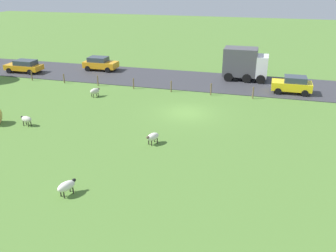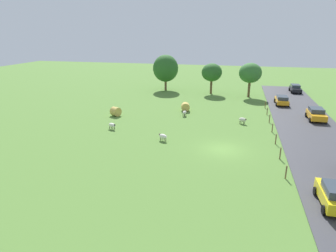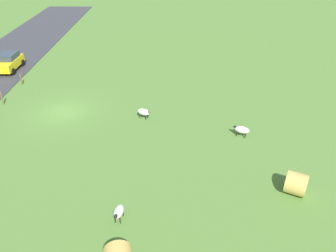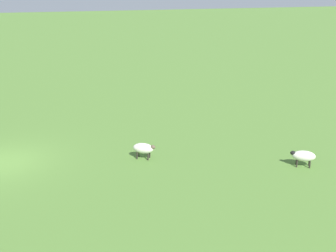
{
  "view_description": "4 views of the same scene",
  "coord_description": "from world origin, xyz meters",
  "px_view_note": "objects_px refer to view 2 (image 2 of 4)",
  "views": [
    {
      "loc": [
        -27.91,
        -6.03,
        10.76
      ],
      "look_at": [
        -7.54,
        -0.4,
        1.87
      ],
      "focal_mm": 38.03,
      "sensor_mm": 36.0,
      "label": 1
    },
    {
      "loc": [
        1.16,
        -28.83,
        11.63
      ],
      "look_at": [
        -6.03,
        0.86,
        1.81
      ],
      "focal_mm": 31.55,
      "sensor_mm": 36.0,
      "label": 2
    },
    {
      "loc": [
        -8.81,
        23.29,
        13.0
      ],
      "look_at": [
        -8.56,
        3.94,
        1.11
      ],
      "focal_mm": 35.08,
      "sensor_mm": 36.0,
      "label": 3
    },
    {
      "loc": [
        -3.69,
        19.89,
        8.75
      ],
      "look_at": [
        -7.76,
        1.38,
        1.77
      ],
      "focal_mm": 45.53,
      "sensor_mm": 36.0,
      "label": 4
    }
  ],
  "objects_px": {
    "sheep_1": "(112,125)",
    "sheep_3": "(185,112)",
    "hay_bale_1": "(185,107)",
    "tree_0": "(212,73)",
    "sheep_2": "(242,120)",
    "car_0": "(316,114)",
    "hay_bale_0": "(116,112)",
    "car_1": "(282,100)",
    "car_2": "(295,88)",
    "car_3": "(336,195)",
    "tree_2": "(250,73)",
    "tree_1": "(166,68)",
    "sheep_0": "(163,136)"
  },
  "relations": [
    {
      "from": "sheep_1",
      "to": "sheep_3",
      "type": "xyz_separation_m",
      "value": [
        7.68,
        7.96,
        0.02
      ]
    },
    {
      "from": "hay_bale_1",
      "to": "sheep_3",
      "type": "bearing_deg",
      "value": -81.99
    },
    {
      "from": "sheep_3",
      "to": "tree_0",
      "type": "distance_m",
      "value": 17.62
    },
    {
      "from": "sheep_2",
      "to": "sheep_3",
      "type": "xyz_separation_m",
      "value": [
        -8.09,
        1.85,
        -0.01
      ]
    },
    {
      "from": "tree_0",
      "to": "car_0",
      "type": "xyz_separation_m",
      "value": [
        15.77,
        -14.93,
        -3.21
      ]
    },
    {
      "from": "sheep_1",
      "to": "car_0",
      "type": "xyz_separation_m",
      "value": [
        25.51,
        10.16,
        0.37
      ]
    },
    {
      "from": "hay_bale_0",
      "to": "car_1",
      "type": "xyz_separation_m",
      "value": [
        24.03,
        12.69,
        0.19
      ]
    },
    {
      "from": "car_1",
      "to": "car_2",
      "type": "bearing_deg",
      "value": 71.58
    },
    {
      "from": "hay_bale_0",
      "to": "car_3",
      "type": "xyz_separation_m",
      "value": [
        23.97,
        -18.11,
        0.28
      ]
    },
    {
      "from": "hay_bale_1",
      "to": "car_1",
      "type": "bearing_deg",
      "value": 27.27
    },
    {
      "from": "sheep_2",
      "to": "tree_2",
      "type": "relative_size",
      "value": 0.18
    },
    {
      "from": "car_1",
      "to": "hay_bale_0",
      "type": "bearing_deg",
      "value": -152.17
    },
    {
      "from": "sheep_1",
      "to": "hay_bale_1",
      "type": "bearing_deg",
      "value": 56.24
    },
    {
      "from": "sheep_1",
      "to": "car_3",
      "type": "xyz_separation_m",
      "value": [
        21.99,
        -12.3,
        0.39
      ]
    },
    {
      "from": "sheep_1",
      "to": "hay_bale_0",
      "type": "distance_m",
      "value": 6.14
    },
    {
      "from": "hay_bale_0",
      "to": "tree_2",
      "type": "bearing_deg",
      "value": 43.51
    },
    {
      "from": "sheep_2",
      "to": "car_1",
      "type": "height_order",
      "value": "car_1"
    },
    {
      "from": "hay_bale_0",
      "to": "tree_2",
      "type": "relative_size",
      "value": 0.21
    },
    {
      "from": "sheep_2",
      "to": "car_2",
      "type": "height_order",
      "value": "car_2"
    },
    {
      "from": "tree_2",
      "to": "sheep_1",
      "type": "bearing_deg",
      "value": -125.43
    },
    {
      "from": "hay_bale_1",
      "to": "car_3",
      "type": "relative_size",
      "value": 0.33
    },
    {
      "from": "sheep_3",
      "to": "car_0",
      "type": "xyz_separation_m",
      "value": [
        17.83,
        2.2,
        0.35
      ]
    },
    {
      "from": "car_3",
      "to": "tree_1",
      "type": "bearing_deg",
      "value": 119.24
    },
    {
      "from": "sheep_3",
      "to": "car_0",
      "type": "height_order",
      "value": "car_0"
    },
    {
      "from": "sheep_2",
      "to": "hay_bale_1",
      "type": "height_order",
      "value": "hay_bale_1"
    },
    {
      "from": "sheep_3",
      "to": "car_1",
      "type": "height_order",
      "value": "car_1"
    },
    {
      "from": "car_0",
      "to": "hay_bale_0",
      "type": "bearing_deg",
      "value": -171.02
    },
    {
      "from": "hay_bale_0",
      "to": "sheep_3",
      "type": "bearing_deg",
      "value": 12.53
    },
    {
      "from": "sheep_0",
      "to": "tree_2",
      "type": "distance_m",
      "value": 28.17
    },
    {
      "from": "tree_1",
      "to": "car_2",
      "type": "relative_size",
      "value": 1.65
    },
    {
      "from": "sheep_0",
      "to": "sheep_2",
      "type": "relative_size",
      "value": 1.04
    },
    {
      "from": "tree_2",
      "to": "car_1",
      "type": "distance_m",
      "value": 8.17
    },
    {
      "from": "car_2",
      "to": "hay_bale_1",
      "type": "bearing_deg",
      "value": -133.97
    },
    {
      "from": "sheep_3",
      "to": "sheep_0",
      "type": "bearing_deg",
      "value": -92.67
    },
    {
      "from": "sheep_0",
      "to": "hay_bale_1",
      "type": "distance_m",
      "value": 13.38
    },
    {
      "from": "hay_bale_1",
      "to": "tree_1",
      "type": "distance_m",
      "value": 17.62
    },
    {
      "from": "car_2",
      "to": "tree_1",
      "type": "bearing_deg",
      "value": -171.85
    },
    {
      "from": "hay_bale_1",
      "to": "car_2",
      "type": "xyz_separation_m",
      "value": [
        18.7,
        19.38,
        0.2
      ]
    },
    {
      "from": "tree_2",
      "to": "tree_0",
      "type": "bearing_deg",
      "value": 168.81
    },
    {
      "from": "hay_bale_1",
      "to": "tree_2",
      "type": "xyz_separation_m",
      "value": [
        9.58,
        12.8,
        3.77
      ]
    },
    {
      "from": "sheep_1",
      "to": "hay_bale_1",
      "type": "distance_m",
      "value": 13.08
    },
    {
      "from": "sheep_2",
      "to": "car_3",
      "type": "xyz_separation_m",
      "value": [
        6.23,
        -18.41,
        0.36
      ]
    },
    {
      "from": "tree_1",
      "to": "car_2",
      "type": "distance_m",
      "value": 26.25
    },
    {
      "from": "hay_bale_0",
      "to": "sheep_2",
      "type": "bearing_deg",
      "value": 0.97
    },
    {
      "from": "tree_2",
      "to": "car_3",
      "type": "bearing_deg",
      "value": -81.86
    },
    {
      "from": "sheep_0",
      "to": "hay_bale_0",
      "type": "xyz_separation_m",
      "value": [
        -9.17,
        8.31,
        0.11
      ]
    },
    {
      "from": "hay_bale_0",
      "to": "tree_1",
      "type": "height_order",
      "value": "tree_1"
    },
    {
      "from": "hay_bale_0",
      "to": "hay_bale_1",
      "type": "bearing_deg",
      "value": 28.71
    },
    {
      "from": "hay_bale_1",
      "to": "tree_1",
      "type": "height_order",
      "value": "tree_1"
    },
    {
      "from": "sheep_1",
      "to": "hay_bale_0",
      "type": "relative_size",
      "value": 0.93
    }
  ]
}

